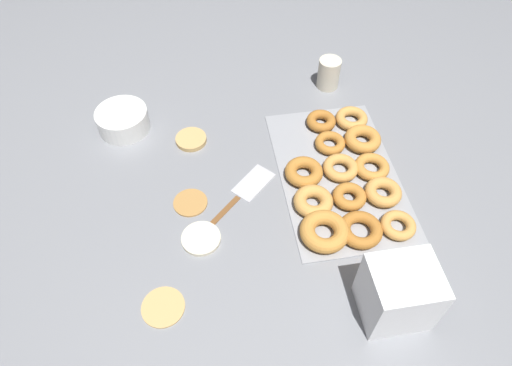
{
  "coord_description": "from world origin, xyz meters",
  "views": [
    {
      "loc": [
        -0.67,
        0.02,
        0.91
      ],
      "look_at": [
        0.03,
        -0.1,
        0.04
      ],
      "focal_mm": 32.0,
      "sensor_mm": 36.0,
      "label": 1
    }
  ],
  "objects_px": {
    "pancake_0": "(191,139)",
    "container_stack": "(399,293)",
    "spatula": "(247,189)",
    "pancake_3": "(163,307)",
    "pancake_2": "(190,202)",
    "pancake_1": "(201,238)",
    "donut_tray": "(343,179)",
    "batter_bowl": "(123,120)",
    "paper_cup": "(329,73)"
  },
  "relations": [
    {
      "from": "pancake_3",
      "to": "pancake_2",
      "type": "bearing_deg",
      "value": -16.11
    },
    {
      "from": "pancake_2",
      "to": "container_stack",
      "type": "xyz_separation_m",
      "value": [
        -0.34,
        -0.4,
        0.07
      ]
    },
    {
      "from": "container_stack",
      "to": "spatula",
      "type": "xyz_separation_m",
      "value": [
        0.36,
        0.25,
        -0.07
      ]
    },
    {
      "from": "pancake_2",
      "to": "spatula",
      "type": "relative_size",
      "value": 0.41
    },
    {
      "from": "donut_tray",
      "to": "container_stack",
      "type": "height_order",
      "value": "container_stack"
    },
    {
      "from": "pancake_0",
      "to": "paper_cup",
      "type": "xyz_separation_m",
      "value": [
        0.17,
        -0.43,
        0.04
      ]
    },
    {
      "from": "spatula",
      "to": "container_stack",
      "type": "bearing_deg",
      "value": -98.76
    },
    {
      "from": "pancake_1",
      "to": "spatula",
      "type": "distance_m",
      "value": 0.18
    },
    {
      "from": "pancake_0",
      "to": "pancake_1",
      "type": "relative_size",
      "value": 0.93
    },
    {
      "from": "pancake_1",
      "to": "pancake_2",
      "type": "distance_m",
      "value": 0.11
    },
    {
      "from": "pancake_1",
      "to": "spatula",
      "type": "relative_size",
      "value": 0.44
    },
    {
      "from": "pancake_0",
      "to": "batter_bowl",
      "type": "relative_size",
      "value": 0.59
    },
    {
      "from": "pancake_0",
      "to": "pancake_3",
      "type": "relative_size",
      "value": 0.92
    },
    {
      "from": "pancake_3",
      "to": "container_stack",
      "type": "bearing_deg",
      "value": -99.55
    },
    {
      "from": "pancake_1",
      "to": "donut_tray",
      "type": "distance_m",
      "value": 0.39
    },
    {
      "from": "donut_tray",
      "to": "spatula",
      "type": "relative_size",
      "value": 2.34
    },
    {
      "from": "pancake_2",
      "to": "spatula",
      "type": "xyz_separation_m",
      "value": [
        0.02,
        -0.14,
        -0.0
      ]
    },
    {
      "from": "pancake_1",
      "to": "pancake_3",
      "type": "relative_size",
      "value": 0.99
    },
    {
      "from": "pancake_0",
      "to": "pancake_2",
      "type": "height_order",
      "value": "pancake_0"
    },
    {
      "from": "pancake_1",
      "to": "donut_tray",
      "type": "xyz_separation_m",
      "value": [
        0.11,
        -0.37,
        0.01
      ]
    },
    {
      "from": "pancake_0",
      "to": "container_stack",
      "type": "height_order",
      "value": "container_stack"
    },
    {
      "from": "spatula",
      "to": "batter_bowl",
      "type": "bearing_deg",
      "value": 94.62
    },
    {
      "from": "donut_tray",
      "to": "container_stack",
      "type": "xyz_separation_m",
      "value": [
        -0.35,
        -0.01,
        0.06
      ]
    },
    {
      "from": "pancake_3",
      "to": "paper_cup",
      "type": "height_order",
      "value": "paper_cup"
    },
    {
      "from": "pancake_1",
      "to": "container_stack",
      "type": "distance_m",
      "value": 0.45
    },
    {
      "from": "batter_bowl",
      "to": "container_stack",
      "type": "distance_m",
      "value": 0.85
    },
    {
      "from": "batter_bowl",
      "to": "paper_cup",
      "type": "bearing_deg",
      "value": -81.73
    },
    {
      "from": "pancake_1",
      "to": "pancake_3",
      "type": "bearing_deg",
      "value": 148.69
    },
    {
      "from": "pancake_2",
      "to": "pancake_3",
      "type": "bearing_deg",
      "value": 163.89
    },
    {
      "from": "pancake_0",
      "to": "batter_bowl",
      "type": "distance_m",
      "value": 0.2
    },
    {
      "from": "donut_tray",
      "to": "batter_bowl",
      "type": "height_order",
      "value": "batter_bowl"
    },
    {
      "from": "container_stack",
      "to": "spatula",
      "type": "distance_m",
      "value": 0.45
    },
    {
      "from": "pancake_3",
      "to": "spatula",
      "type": "distance_m",
      "value": 0.36
    },
    {
      "from": "batter_bowl",
      "to": "pancake_1",
      "type": "bearing_deg",
      "value": -155.85
    },
    {
      "from": "paper_cup",
      "to": "pancake_0",
      "type": "bearing_deg",
      "value": 111.61
    },
    {
      "from": "container_stack",
      "to": "spatula",
      "type": "height_order",
      "value": "container_stack"
    },
    {
      "from": "pancake_0",
      "to": "pancake_2",
      "type": "relative_size",
      "value": 1.0
    },
    {
      "from": "pancake_0",
      "to": "container_stack",
      "type": "bearing_deg",
      "value": -145.85
    },
    {
      "from": "pancake_3",
      "to": "donut_tray",
      "type": "distance_m",
      "value": 0.54
    },
    {
      "from": "donut_tray",
      "to": "paper_cup",
      "type": "height_order",
      "value": "paper_cup"
    },
    {
      "from": "donut_tray",
      "to": "pancake_2",
      "type": "bearing_deg",
      "value": 90.41
    },
    {
      "from": "pancake_3",
      "to": "batter_bowl",
      "type": "xyz_separation_m",
      "value": [
        0.56,
        0.09,
        0.03
      ]
    },
    {
      "from": "pancake_1",
      "to": "spatula",
      "type": "height_order",
      "value": "pancake_1"
    },
    {
      "from": "donut_tray",
      "to": "spatula",
      "type": "xyz_separation_m",
      "value": [
        0.02,
        0.24,
        -0.01
      ]
    },
    {
      "from": "pancake_1",
      "to": "batter_bowl",
      "type": "distance_m",
      "value": 0.45
    },
    {
      "from": "pancake_1",
      "to": "paper_cup",
      "type": "height_order",
      "value": "paper_cup"
    },
    {
      "from": "donut_tray",
      "to": "batter_bowl",
      "type": "xyz_separation_m",
      "value": [
        0.29,
        0.55,
        0.01
      ]
    },
    {
      "from": "pancake_2",
      "to": "container_stack",
      "type": "height_order",
      "value": "container_stack"
    },
    {
      "from": "pancake_2",
      "to": "container_stack",
      "type": "relative_size",
      "value": 0.57
    },
    {
      "from": "donut_tray",
      "to": "pancake_0",
      "type": "bearing_deg",
      "value": 60.39
    }
  ]
}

